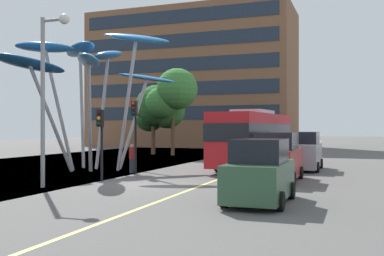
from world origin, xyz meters
name	(u,v)px	position (x,y,z in m)	size (l,w,h in m)	color
ground	(134,185)	(-0.66, 0.00, -0.05)	(120.00, 240.00, 0.10)	#54514F
red_bus	(253,137)	(2.77, 9.04, 1.96)	(3.23, 9.93, 3.59)	red
leaf_sculpture	(91,63)	(-6.08, 4.92, 6.37)	(8.92, 9.61, 8.37)	#9EA0A5
traffic_light_kerb_near	(101,129)	(-2.50, 0.16, 2.44)	(0.28, 0.42, 3.36)	black
traffic_light_kerb_far	(135,121)	(-2.65, 3.88, 2.86)	(0.28, 0.42, 3.96)	black
car_parked_near	(260,173)	(5.69, -3.24, 1.00)	(1.96, 3.96, 2.13)	#2D5138
car_parked_mid	(277,158)	(5.22, 3.13, 1.07)	(2.03, 4.60, 2.30)	maroon
car_parked_far	(304,152)	(5.75, 9.37, 1.07)	(2.01, 4.50, 2.28)	gray
street_lamp	(49,78)	(-3.40, -2.45, 4.62)	(1.38, 0.44, 7.23)	gray
tree_pavement_near	(157,108)	(-9.21, 21.23, 4.39)	(4.63, 4.74, 6.57)	brown
tree_pavement_far	(170,100)	(-7.26, 19.82, 5.09)	(5.35, 5.51, 7.83)	brown
pedestrian	(132,159)	(-2.97, 4.18, 0.81)	(0.34, 0.34, 1.62)	#2D3342
backdrop_building	(193,80)	(-12.37, 40.00, 9.06)	(27.10, 11.78, 18.11)	brown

